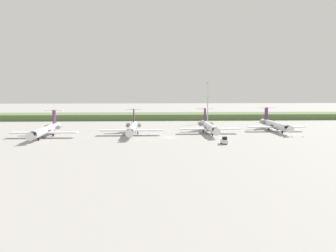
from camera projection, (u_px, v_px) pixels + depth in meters
The scene contains 11 objects.
ground_plane at pixel (166, 128), 145.91m from camera, with size 500.00×500.00×0.00m, color #9E9B96.
grass_berm at pixel (163, 116), 187.58m from camera, with size 320.00×20.00×3.18m, color #597542.
regional_jet_nearest at pixel (46, 130), 116.72m from camera, with size 22.81×31.00×9.00m.
regional_jet_second at pixel (132, 128), 123.04m from camera, with size 22.81×31.00×9.00m.
regional_jet_third at pixel (209, 126), 127.46m from camera, with size 22.81×31.00×9.00m.
regional_jet_fourth at pixel (275, 125), 134.10m from camera, with size 22.81×31.00×9.00m.
antenna_mast at pixel (208, 106), 164.02m from camera, with size 4.40×0.50×20.23m.
baggage_tug at pixel (224, 141), 102.27m from camera, with size 1.72×3.20×2.30m.
safety_cone_front_marker at pixel (285, 137), 116.20m from camera, with size 0.44×0.44×0.55m, color orange.
safety_cone_mid_marker at pixel (292, 136), 116.67m from camera, with size 0.44×0.44×0.55m, color orange.
safety_cone_rear_marker at pixel (303, 136), 116.70m from camera, with size 0.44×0.44×0.55m, color orange.
Camera 1 is at (-5.79, -114.82, 16.83)m, focal length 35.50 mm.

